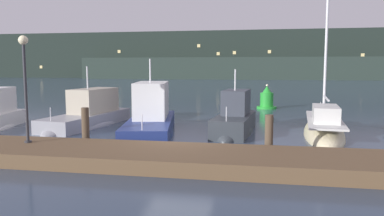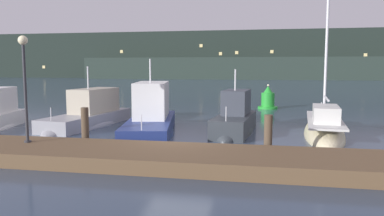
% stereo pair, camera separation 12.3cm
% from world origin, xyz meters
% --- Properties ---
extents(ground_plane, '(400.00, 400.00, 0.00)m').
position_xyz_m(ground_plane, '(0.00, 0.00, 0.00)').
color(ground_plane, '#2D3D51').
extents(dock, '(28.29, 2.80, 0.45)m').
position_xyz_m(dock, '(0.00, -2.47, 0.23)').
color(dock, brown).
rests_on(dock, ground).
extents(mooring_pile_1, '(0.28, 0.28, 1.55)m').
position_xyz_m(mooring_pile_1, '(-3.35, -0.82, 0.78)').
color(mooring_pile_1, '#4C3D2D').
rests_on(mooring_pile_1, ground).
extents(mooring_pile_2, '(0.28, 0.28, 1.44)m').
position_xyz_m(mooring_pile_2, '(3.35, -0.82, 0.72)').
color(mooring_pile_2, '#4C3D2D').
rests_on(mooring_pile_2, ground).
extents(motorboat_berth_2, '(2.85, 6.91, 3.64)m').
position_xyz_m(motorboat_berth_2, '(-5.78, 4.42, 0.33)').
color(motorboat_berth_2, gray).
rests_on(motorboat_berth_2, ground).
extents(motorboat_berth_3, '(3.44, 7.57, 3.88)m').
position_xyz_m(motorboat_berth_3, '(-1.93, 2.86, 0.48)').
color(motorboat_berth_3, navy).
rests_on(motorboat_berth_3, ground).
extents(motorboat_berth_4, '(2.05, 4.97, 3.59)m').
position_xyz_m(motorboat_berth_4, '(1.89, 3.57, 0.34)').
color(motorboat_berth_4, '#2D3338').
rests_on(motorboat_berth_4, ground).
extents(sailboat_berth_5, '(2.41, 7.17, 9.79)m').
position_xyz_m(sailboat_berth_5, '(5.89, 3.78, 0.15)').
color(sailboat_berth_5, beige).
rests_on(sailboat_berth_5, ground).
extents(channel_buoy, '(1.43, 1.43, 1.80)m').
position_xyz_m(channel_buoy, '(3.51, 14.26, 0.65)').
color(channel_buoy, green).
rests_on(channel_buoy, ground).
extents(dock_lamppost, '(0.32, 0.32, 3.66)m').
position_xyz_m(dock_lamppost, '(-4.85, -2.14, 2.92)').
color(dock_lamppost, '#2D2D33').
rests_on(dock_lamppost, dock).
extents(hillside_backdrop, '(240.00, 23.00, 12.45)m').
position_xyz_m(hillside_backdrop, '(4.12, 90.40, 5.73)').
color(hillside_backdrop, '#1E2823').
rests_on(hillside_backdrop, ground).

